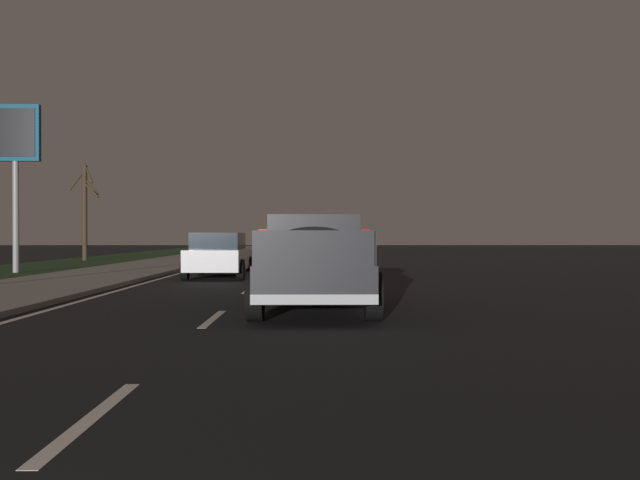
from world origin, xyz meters
The scene contains 9 objects.
ground centered at (27.00, 0.00, 0.00)m, with size 144.00×144.00×0.00m, color black.
sidewalk_shoulder centered at (27.00, 5.70, 0.06)m, with size 108.00×4.00×0.12m, color gray.
grass_verge centered at (27.00, 10.70, 0.00)m, with size 108.00×6.00×0.01m, color #1E3819.
lane_markings centered at (29.21, 2.55, 0.00)m, with size 108.00×3.54×0.01m.
pickup_truck centered at (12.12, -1.75, 0.98)m, with size 5.43×2.30×1.87m.
sedan_tan centered at (29.37, -1.65, 0.78)m, with size 4.44×2.09×1.54m.
sedan_white centered at (22.07, 1.53, 0.78)m, with size 4.41×2.03×1.54m.
gas_price_sign centered at (25.15, 9.88, 4.90)m, with size 0.27×1.90×6.54m.
bare_tree_far centered at (37.92, 11.55, 2.97)m, with size 1.60×2.12×5.66m.
Camera 1 is at (-1.10, -1.78, 1.45)m, focal length 37.79 mm.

